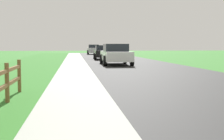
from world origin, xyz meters
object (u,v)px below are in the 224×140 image
(parked_car_beige, at_px, (104,51))
(parked_car_black, at_px, (104,52))
(parked_car_silver, at_px, (94,49))
(parked_suv_white, at_px, (116,54))

(parked_car_beige, bearing_deg, parked_car_black, -95.72)
(parked_car_black, height_order, parked_car_silver, parked_car_silver)
(parked_car_beige, bearing_deg, parked_suv_white, -92.50)
(parked_car_beige, relative_size, parked_car_silver, 0.93)
(parked_car_black, height_order, parked_car_beige, parked_car_beige)
(parked_car_beige, bearing_deg, parked_car_silver, 93.72)
(parked_suv_white, distance_m, parked_car_beige, 16.95)
(parked_suv_white, height_order, parked_car_silver, parked_suv_white)
(parked_car_black, distance_m, parked_car_silver, 18.36)
(parked_car_silver, bearing_deg, parked_suv_white, -90.07)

